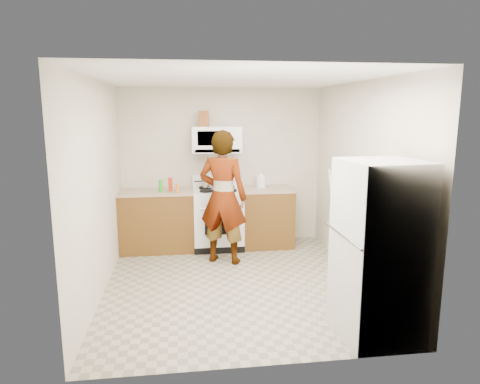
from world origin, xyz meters
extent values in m
plane|color=gray|center=(0.00, 0.00, 0.00)|extent=(3.60, 3.60, 0.00)
cube|color=beige|center=(0.00, 1.79, 1.25)|extent=(3.20, 0.02, 2.50)
cube|color=beige|center=(1.59, 0.00, 1.25)|extent=(0.02, 3.60, 2.50)
cube|color=brown|center=(-1.04, 1.49, 0.45)|extent=(1.12, 0.62, 0.90)
cube|color=tan|center=(-1.04, 1.49, 0.92)|extent=(1.14, 0.64, 0.03)
cube|color=brown|center=(0.68, 1.49, 0.45)|extent=(0.80, 0.62, 0.90)
cube|color=tan|center=(0.68, 1.49, 0.92)|extent=(0.82, 0.64, 0.03)
cube|color=white|center=(-0.10, 1.48, 0.45)|extent=(0.76, 0.65, 0.90)
cube|color=white|center=(-0.10, 1.48, 0.92)|extent=(0.76, 0.62, 0.03)
cube|color=white|center=(-0.10, 1.76, 1.03)|extent=(0.76, 0.08, 0.20)
cube|color=white|center=(-0.10, 1.61, 1.70)|extent=(0.76, 0.38, 0.40)
imported|color=tan|center=(-0.08, 0.81, 0.94)|extent=(0.81, 0.69, 1.89)
cube|color=white|center=(1.18, -1.43, 0.85)|extent=(0.75, 0.75, 1.70)
cylinder|color=white|center=(0.61, 1.60, 1.03)|extent=(0.16, 0.16, 0.19)
cube|color=brown|center=(-0.29, 1.58, 2.02)|extent=(0.16, 0.16, 0.24)
cylinder|color=silver|center=(-0.24, 1.63, 1.01)|extent=(0.21, 0.21, 0.11)
cube|color=silver|center=(0.00, 1.41, 0.96)|extent=(0.25, 0.16, 0.05)
cylinder|color=red|center=(-0.82, 1.41, 1.04)|extent=(0.07, 0.07, 0.21)
cylinder|color=orange|center=(-0.71, 1.26, 1.01)|extent=(0.05, 0.05, 0.14)
cylinder|color=#269B1C|center=(-0.96, 1.36, 1.03)|extent=(0.07, 0.07, 0.19)
cylinder|color=white|center=(-0.75, 1.36, 0.94)|extent=(0.29, 0.29, 0.01)
cylinder|color=white|center=(1.52, 0.75, 0.67)|extent=(0.26, 0.18, 1.33)
camera|label=1|loc=(-0.62, -5.04, 2.14)|focal=32.00mm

